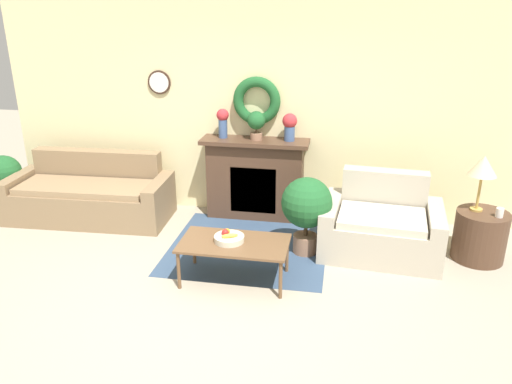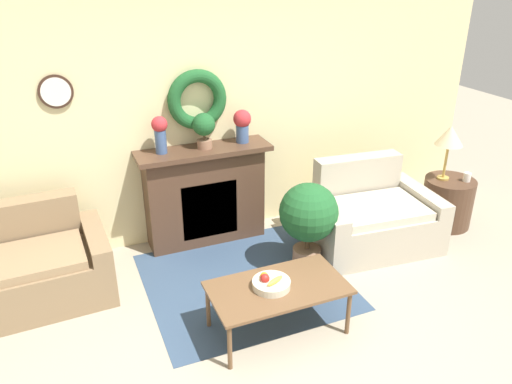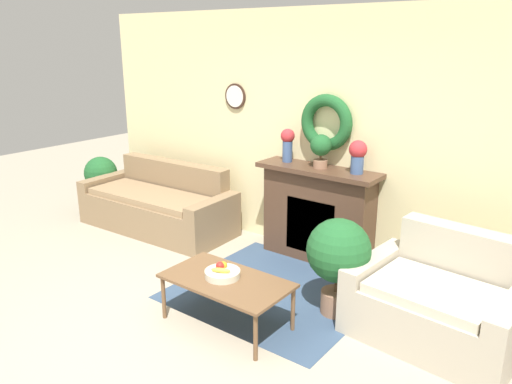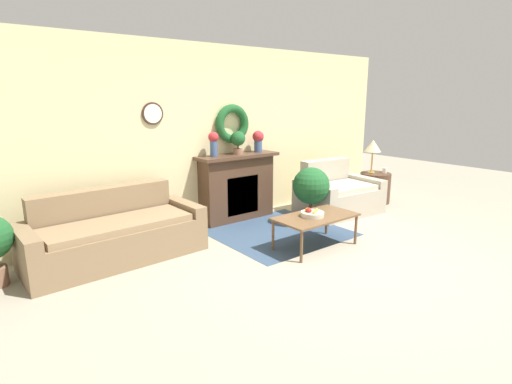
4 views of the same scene
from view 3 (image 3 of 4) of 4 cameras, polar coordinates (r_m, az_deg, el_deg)
name	(u,v)px [view 3 (image 3 of 4)]	position (r m, az deg, el deg)	size (l,w,h in m)	color
ground_plane	(174,352)	(4.18, -9.36, -17.63)	(16.00, 16.00, 0.00)	#9E937F
floor_rug	(276,290)	(5.00, 2.32, -11.18)	(1.80, 1.70, 0.01)	#334760
wall_back	(331,137)	(5.48, 8.58, 6.27)	(6.80, 0.19, 2.70)	beige
fireplace	(318,213)	(5.53, 7.06, -2.44)	(1.37, 0.41, 1.06)	#4C3323
couch_left	(159,206)	(6.58, -11.04, -1.57)	(2.10, 0.95, 0.83)	#846B4C
loveseat_right	(438,303)	(4.43, 20.11, -11.79)	(1.38, 1.04, 0.87)	#B2A893
coffee_table	(227,283)	(4.29, -3.39, -10.35)	(1.09, 0.60, 0.43)	brown
fruit_bowl	(222,273)	(4.30, -3.87, -9.19)	(0.30, 0.30, 0.12)	beige
vase_on_mantel_left	(288,143)	(5.54, 3.63, 5.66)	(0.16, 0.16, 0.37)	#3D5684
vase_on_mantel_right	(358,155)	(5.14, 11.55, 4.22)	(0.18, 0.18, 0.34)	#3D5684
potted_plant_on_mantel	(321,148)	(5.31, 7.41, 5.03)	(0.23, 0.23, 0.36)	#8E664C
potted_plant_floor_by_couch	(101,176)	(7.50, -17.29, 1.74)	(0.47, 0.47, 0.76)	#8E664C
potted_plant_floor_by_loveseat	(338,255)	(4.44, 9.40, -7.09)	(0.57, 0.57, 0.89)	#8E664C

